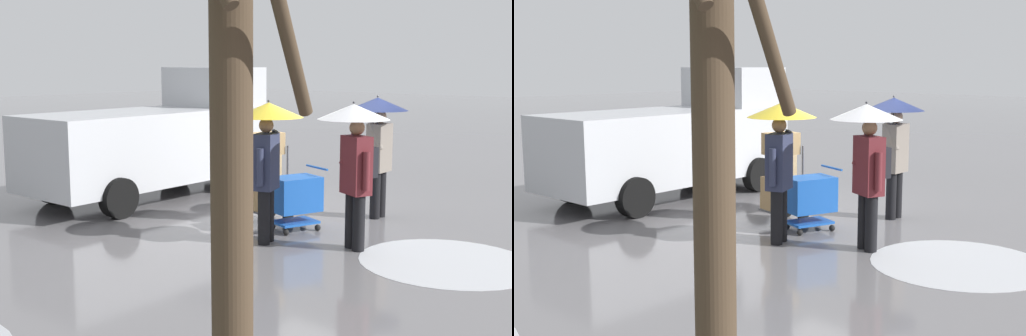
{
  "view_description": "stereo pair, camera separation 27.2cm",
  "coord_description": "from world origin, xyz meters",
  "views": [
    {
      "loc": [
        -6.93,
        9.0,
        2.68
      ],
      "look_at": [
        0.04,
        1.25,
        1.05
      ],
      "focal_mm": 46.99,
      "sensor_mm": 36.0,
      "label": 1
    },
    {
      "loc": [
        -7.13,
        8.82,
        2.68
      ],
      "look_at": [
        0.04,
        1.25,
        1.05
      ],
      "focal_mm": 46.99,
      "sensor_mm": 36.0,
      "label": 2
    }
  ],
  "objects": [
    {
      "name": "hand_dolly_boxes",
      "position": [
        0.42,
        0.57,
        0.81
      ],
      "size": [
        0.65,
        0.79,
        1.53
      ],
      "color": "#515156",
      "rests_on": "ground"
    },
    {
      "name": "bare_tree_near",
      "position": [
        -4.37,
        6.41,
        2.24
      ],
      "size": [
        1.24,
        1.24,
        4.24
      ],
      "color": "#423323",
      "rests_on": "ground"
    },
    {
      "name": "cargo_van_parked_right",
      "position": [
        3.57,
        0.25,
        1.18
      ],
      "size": [
        2.38,
        5.42,
        2.6
      ],
      "color": "#B7BABF",
      "rests_on": "ground"
    },
    {
      "name": "shopping_cart_vendor",
      "position": [
        -0.32,
        0.7,
        0.57
      ],
      "size": [
        0.78,
        0.95,
        1.02
      ],
      "color": "#1951B2",
      "rests_on": "ground"
    },
    {
      "name": "pedestrian_black_side",
      "position": [
        -0.45,
        1.53,
        1.58
      ],
      "size": [
        1.04,
        1.04,
        2.15
      ],
      "color": "black",
      "rests_on": "ground"
    },
    {
      "name": "slush_patch_under_van",
      "position": [
        -2.97,
        0.69,
        0.0
      ],
      "size": [
        2.39,
        2.39,
        0.01
      ],
      "primitive_type": "cylinder",
      "color": "silver",
      "rests_on": "ground"
    },
    {
      "name": "ground_plane",
      "position": [
        0.0,
        0.0,
        0.0
      ],
      "size": [
        90.0,
        90.0,
        0.0
      ],
      "primitive_type": "plane",
      "color": "slate"
    },
    {
      "name": "pedestrian_white_side",
      "position": [
        -1.62,
        0.97,
        1.57
      ],
      "size": [
        1.04,
        1.04,
        2.15
      ],
      "color": "black",
      "rests_on": "ground"
    },
    {
      "name": "pedestrian_pink_side",
      "position": [
        -0.83,
        -0.93,
        1.58
      ],
      "size": [
        1.04,
        1.04,
        2.15
      ],
      "color": "black",
      "rests_on": "ground"
    }
  ]
}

